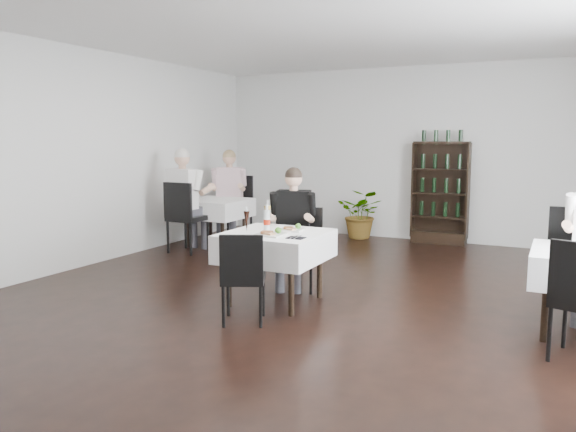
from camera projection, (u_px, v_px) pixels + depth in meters
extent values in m
plane|color=black|center=(301.00, 305.00, 5.98)|extent=(9.00, 9.00, 0.00)
plane|color=white|center=(301.00, 13.00, 5.57)|extent=(9.00, 9.00, 0.00)
plane|color=silver|center=(409.00, 154.00, 9.78)|extent=(7.00, 0.00, 7.00)
plane|color=silver|center=(57.00, 159.00, 7.29)|extent=(0.00, 9.00, 9.00)
cube|color=black|center=(439.00, 237.00, 9.55)|extent=(0.90, 0.28, 0.20)
cylinder|color=black|center=(229.00, 274.00, 5.89)|extent=(0.06, 0.06, 0.71)
cylinder|color=black|center=(262.00, 260.00, 6.54)|extent=(0.06, 0.06, 0.71)
cylinder|color=black|center=(291.00, 281.00, 5.58)|extent=(0.06, 0.06, 0.71)
cylinder|color=black|center=(320.00, 267.00, 6.23)|extent=(0.06, 0.06, 0.71)
cube|color=black|center=(275.00, 236.00, 6.01)|extent=(0.85, 0.85, 0.04)
cube|color=white|center=(275.00, 246.00, 6.02)|extent=(1.03, 1.03, 0.30)
cylinder|color=black|center=(187.00, 226.00, 9.17)|extent=(0.06, 0.06, 0.71)
cylinder|color=black|center=(211.00, 220.00, 9.78)|extent=(0.06, 0.06, 0.71)
cylinder|color=black|center=(222.00, 228.00, 8.88)|extent=(0.06, 0.06, 0.71)
cylinder|color=black|center=(244.00, 223.00, 9.48)|extent=(0.06, 0.06, 0.71)
cube|color=black|center=(216.00, 202.00, 9.28)|extent=(0.80, 0.80, 0.04)
cube|color=white|center=(216.00, 208.00, 9.29)|extent=(0.98, 0.98, 0.30)
cylinder|color=black|center=(545.00, 302.00, 4.87)|extent=(0.06, 0.06, 0.71)
cylinder|color=black|center=(547.00, 284.00, 5.47)|extent=(0.06, 0.06, 0.71)
imported|color=#275B1F|center=(362.00, 214.00, 9.98)|extent=(0.81, 0.70, 0.88)
cylinder|color=black|center=(280.00, 273.00, 6.50)|extent=(0.03, 0.03, 0.43)
cylinder|color=black|center=(289.00, 266.00, 6.85)|extent=(0.03, 0.03, 0.43)
cylinder|color=black|center=(311.00, 276.00, 6.38)|extent=(0.03, 0.03, 0.43)
cylinder|color=black|center=(319.00, 268.00, 6.74)|extent=(0.03, 0.03, 0.43)
cube|color=black|center=(300.00, 250.00, 6.58)|extent=(0.49, 0.49, 0.07)
cube|color=black|center=(305.00, 227.00, 6.73)|extent=(0.44, 0.11, 0.47)
cylinder|color=black|center=(263.00, 296.00, 5.59)|extent=(0.03, 0.03, 0.40)
cylinder|color=black|center=(261.00, 307.00, 5.24)|extent=(0.03, 0.03, 0.40)
cylinder|color=black|center=(228.00, 296.00, 5.60)|extent=(0.03, 0.03, 0.40)
cylinder|color=black|center=(223.00, 307.00, 5.25)|extent=(0.03, 0.03, 0.40)
cube|color=black|center=(244.00, 278.00, 5.39)|extent=(0.54, 0.54, 0.06)
cube|color=black|center=(241.00, 258.00, 5.18)|extent=(0.39, 0.21, 0.44)
cylinder|color=black|center=(219.00, 227.00, 9.73)|extent=(0.04, 0.04, 0.51)
cylinder|color=black|center=(228.00, 223.00, 10.15)|extent=(0.04, 0.04, 0.51)
cylinder|color=black|center=(244.00, 227.00, 9.63)|extent=(0.04, 0.04, 0.51)
cylinder|color=black|center=(251.00, 224.00, 10.05)|extent=(0.04, 0.04, 0.51)
cube|color=black|center=(235.00, 209.00, 9.85)|extent=(0.61, 0.61, 0.08)
cube|color=black|center=(239.00, 191.00, 10.03)|extent=(0.51, 0.16, 0.55)
cylinder|color=black|center=(208.00, 235.00, 8.87)|extent=(0.04, 0.04, 0.50)
cylinder|color=black|center=(191.00, 239.00, 8.49)|extent=(0.04, 0.04, 0.50)
cylinder|color=black|center=(186.00, 233.00, 9.08)|extent=(0.04, 0.04, 0.50)
cylinder|color=black|center=(168.00, 237.00, 8.69)|extent=(0.04, 0.04, 0.50)
cube|color=black|center=(188.00, 218.00, 8.74)|extent=(0.52, 0.52, 0.08)
cube|color=black|center=(178.00, 201.00, 8.50)|extent=(0.51, 0.07, 0.55)
cylinder|color=black|center=(547.00, 292.00, 5.61)|extent=(0.04, 0.04, 0.48)
cylinder|color=black|center=(548.00, 283.00, 5.98)|extent=(0.04, 0.04, 0.48)
cube|color=black|center=(572.00, 263.00, 5.66)|extent=(0.48, 0.48, 0.07)
cube|color=black|center=(574.00, 232.00, 5.82)|extent=(0.48, 0.05, 0.52)
cylinder|color=black|center=(565.00, 322.00, 4.74)|extent=(0.04, 0.04, 0.45)
cylinder|color=black|center=(549.00, 334.00, 4.45)|extent=(0.04, 0.04, 0.45)
cube|color=#403F47|center=(283.00, 242.00, 6.59)|extent=(0.24, 0.44, 0.14)
cylinder|color=#403F47|center=(280.00, 272.00, 6.46)|extent=(0.11, 0.11, 0.49)
cube|color=#403F47|center=(299.00, 243.00, 6.56)|extent=(0.24, 0.44, 0.14)
cylinder|color=#403F47|center=(297.00, 273.00, 6.42)|extent=(0.11, 0.11, 0.49)
cube|color=black|center=(294.00, 213.00, 6.71)|extent=(0.44, 0.31, 0.54)
cylinder|color=tan|center=(270.00, 217.00, 6.50)|extent=(0.16, 0.32, 0.15)
cylinder|color=tan|center=(309.00, 218.00, 6.41)|extent=(0.16, 0.32, 0.15)
sphere|color=tan|center=(294.00, 178.00, 6.64)|extent=(0.21, 0.21, 0.21)
sphere|color=black|center=(294.00, 176.00, 6.63)|extent=(0.21, 0.21, 0.21)
cube|color=#403F47|center=(222.00, 206.00, 9.65)|extent=(0.32, 0.48, 0.15)
cylinder|color=#403F47|center=(220.00, 228.00, 9.51)|extent=(0.12, 0.12, 0.54)
cube|color=#403F47|center=(234.00, 206.00, 9.64)|extent=(0.32, 0.48, 0.15)
cylinder|color=#403F47|center=(233.00, 228.00, 9.49)|extent=(0.12, 0.12, 0.54)
cube|color=#C9A5AC|center=(230.00, 184.00, 9.80)|extent=(0.50, 0.39, 0.60)
cylinder|color=tan|center=(212.00, 187.00, 9.53)|extent=(0.21, 0.35, 0.17)
cylinder|color=tan|center=(242.00, 187.00, 9.50)|extent=(0.21, 0.35, 0.17)
sphere|color=tan|center=(229.00, 158.00, 9.72)|extent=(0.23, 0.23, 0.23)
sphere|color=olive|center=(229.00, 156.00, 9.72)|extent=(0.23, 0.23, 0.23)
cube|color=#403F47|center=(197.00, 212.00, 8.81)|extent=(0.17, 0.48, 0.16)
cylinder|color=#403F47|center=(205.00, 232.00, 9.04)|extent=(0.12, 0.12, 0.55)
cube|color=#403F47|center=(185.00, 211.00, 8.92)|extent=(0.17, 0.48, 0.16)
cylinder|color=#403F47|center=(194.00, 231.00, 9.14)|extent=(0.12, 0.12, 0.55)
cube|color=white|center=(182.00, 189.00, 8.63)|extent=(0.46, 0.26, 0.62)
cylinder|color=tan|center=(207.00, 190.00, 8.78)|extent=(0.10, 0.35, 0.17)
cylinder|color=tan|center=(181.00, 188.00, 9.01)|extent=(0.10, 0.35, 0.17)
sphere|color=tan|center=(182.00, 158.00, 8.58)|extent=(0.24, 0.24, 0.24)
sphere|color=beige|center=(182.00, 156.00, 8.58)|extent=(0.24, 0.24, 0.24)
cylinder|color=tan|center=(568.00, 227.00, 5.32)|extent=(0.11, 0.34, 0.17)
cube|color=white|center=(292.00, 230.00, 6.12)|extent=(0.28, 0.28, 0.02)
cube|color=brown|center=(289.00, 228.00, 6.11)|extent=(0.12, 0.11, 0.02)
sphere|color=#3F7E21|center=(298.00, 226.00, 6.12)|extent=(0.06, 0.06, 0.06)
cube|color=#956443|center=(291.00, 229.00, 6.05)|extent=(0.10, 0.09, 0.02)
cube|color=white|center=(271.00, 234.00, 5.80)|extent=(0.28, 0.28, 0.02)
cube|color=brown|center=(267.00, 232.00, 5.79)|extent=(0.13, 0.11, 0.03)
sphere|color=#3F7E21|center=(278.00, 230.00, 5.81)|extent=(0.07, 0.07, 0.07)
cube|color=#956443|center=(270.00, 234.00, 5.73)|extent=(0.12, 0.10, 0.02)
cone|color=black|center=(247.00, 221.00, 6.05)|extent=(0.06, 0.06, 0.22)
cylinder|color=silver|center=(247.00, 209.00, 6.03)|extent=(0.02, 0.02, 0.06)
cone|color=#B5882E|center=(267.00, 217.00, 6.20)|extent=(0.08, 0.08, 0.26)
cylinder|color=silver|center=(267.00, 203.00, 6.18)|extent=(0.02, 0.02, 0.06)
cylinder|color=silver|center=(267.00, 221.00, 6.06)|extent=(0.07, 0.07, 0.23)
cylinder|color=#AE1D09|center=(267.00, 222.00, 6.06)|extent=(0.07, 0.07, 0.06)
cylinder|color=silver|center=(267.00, 207.00, 6.04)|extent=(0.03, 0.03, 0.06)
cube|color=black|center=(296.00, 238.00, 5.64)|extent=(0.17, 0.14, 0.01)
cylinder|color=silver|center=(294.00, 237.00, 5.65)|extent=(0.01, 0.19, 0.01)
cylinder|color=silver|center=(298.00, 237.00, 5.63)|extent=(0.02, 0.19, 0.01)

